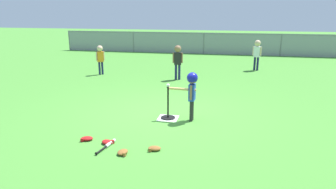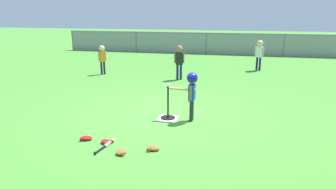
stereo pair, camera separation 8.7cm
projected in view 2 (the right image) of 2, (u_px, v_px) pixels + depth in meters
name	position (u px, v px, depth m)	size (l,w,h in m)	color
ground_plane	(164.00, 113.00, 7.17)	(60.00, 60.00, 0.00)	#478C33
home_plate	(168.00, 118.00, 6.80)	(0.44, 0.44, 0.01)	white
batting_tee	(168.00, 113.00, 6.77)	(0.32, 0.32, 0.72)	black
baseball_on_tee	(168.00, 85.00, 6.60)	(0.07, 0.07, 0.07)	white
batter_child	(192.00, 87.00, 6.45)	(0.63, 0.31, 1.07)	#262626
fielder_deep_left	(179.00, 58.00, 10.35)	(0.35, 0.23, 1.18)	#191E4C
fielder_deep_center	(259.00, 51.00, 11.92)	(0.34, 0.24, 1.20)	#191E4C
fielder_near_right	(102.00, 56.00, 11.23)	(0.26, 0.23, 1.08)	#191E4C
spare_bat_silver	(107.00, 144.00, 5.41)	(0.15, 0.59, 0.06)	silver
glove_by_plate	(153.00, 148.00, 5.24)	(0.23, 0.19, 0.07)	brown
glove_near_bats	(86.00, 138.00, 5.66)	(0.24, 0.20, 0.07)	#B21919
glove_tossed_aside	(121.00, 152.00, 5.11)	(0.20, 0.24, 0.07)	brown
glove_outfield_drop	(106.00, 142.00, 5.50)	(0.27, 0.25, 0.07)	#B21919
outfield_fence	(206.00, 43.00, 16.52)	(16.06, 0.06, 1.15)	slate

